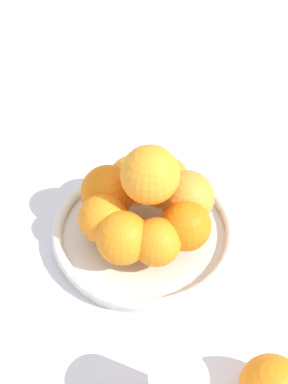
% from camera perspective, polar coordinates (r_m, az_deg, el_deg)
% --- Properties ---
extents(ground_plane, '(4.00, 4.00, 0.00)m').
position_cam_1_polar(ground_plane, '(0.81, 0.00, -4.85)').
color(ground_plane, silver).
extents(fruit_bowl, '(0.28, 0.28, 0.03)m').
position_cam_1_polar(fruit_bowl, '(0.80, 0.00, -4.22)').
color(fruit_bowl, silver).
rests_on(fruit_bowl, ground_plane).
extents(orange_pile, '(0.20, 0.19, 0.14)m').
position_cam_1_polar(orange_pile, '(0.76, 0.23, -1.07)').
color(orange_pile, orange).
rests_on(orange_pile, fruit_bowl).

